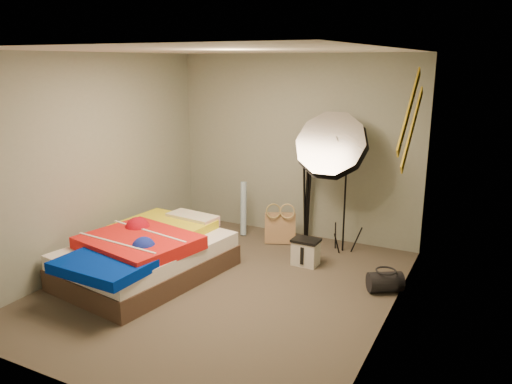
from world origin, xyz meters
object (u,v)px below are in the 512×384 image
Objects in this scene: wrapping_roll at (243,208)px; duffel_bag at (385,282)px; camera_case at (306,253)px; bed at (146,254)px; photo_umbrella at (332,147)px; tote_bag at (280,228)px; camera_tripod at (307,187)px.

wrapping_roll is 2.08× the size of duffel_bag.
bed reaches higher than camera_case.
duffel_bag is 0.19× the size of photo_umbrella.
tote_bag is 1.14× the size of duffel_bag.
tote_bag is at bearing -8.21° from wrapping_roll.
photo_umbrella is at bearing -26.04° from tote_bag.
camera_tripod is (0.87, 0.22, 0.37)m from wrapping_roll.
camera_tripod is at bearing 112.45° from camera_case.
camera_tripod reaches higher than bed.
camera_tripod is at bearing 26.00° from tote_bag.
duffel_bag is 1.90m from camera_tripod.
bed is at bearing -133.57° from photo_umbrella.
bed is 1.62× the size of camera_tripod.
camera_tripod reaches higher than duffel_bag.
duffel_bag is at bearing -40.75° from camera_tripod.
duffel_bag is 2.66m from bed.
wrapping_roll reaches higher than tote_bag.
wrapping_roll is 0.97m from camera_tripod.
wrapping_roll is 1.82m from bed.
photo_umbrella reaches higher than duffel_bag.
camera_case is 1.07m from duffel_bag.
wrapping_roll is at bearing 175.19° from photo_umbrella.
camera_tripod is (1.16, 2.02, 0.47)m from bed.
tote_bag reaches higher than duffel_bag.
camera_case is (0.59, -0.56, -0.06)m from tote_bag.
camera_tripod is (-0.33, 0.87, 0.59)m from camera_case.
camera_tripod is at bearing 14.41° from wrapping_roll.
bed is 2.37m from camera_tripod.
photo_umbrella is 1.47× the size of camera_tripod.
photo_umbrella is at bearing -37.14° from camera_tripod.
camera_case is 1.10m from camera_tripod.
tote_bag is 1.37× the size of camera_case.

